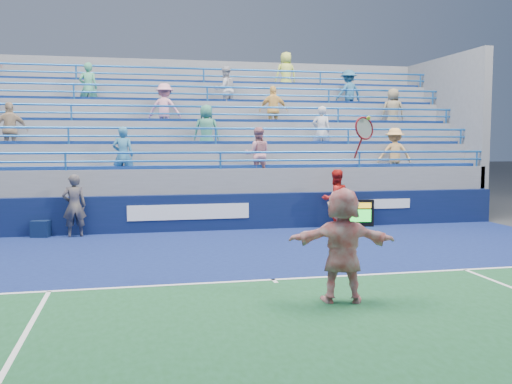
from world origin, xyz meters
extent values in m
plane|color=#333538|center=(0.00, 0.00, 0.00)|extent=(120.00, 120.00, 0.00)
cube|color=#101B50|center=(0.00, 2.20, 0.01)|extent=(18.00, 8.40, 0.02)
cube|color=white|center=(0.00, 0.00, 0.02)|extent=(11.00, 0.10, 0.01)
cube|color=white|center=(0.00, -0.10, 0.02)|extent=(0.08, 0.30, 0.01)
cube|color=#0A173B|center=(0.00, 6.50, 0.55)|extent=(18.00, 0.30, 1.10)
cube|color=white|center=(-1.00, 6.34, 0.60)|extent=(3.60, 0.02, 0.45)
cube|color=white|center=(5.20, 6.34, 0.70)|extent=(1.80, 0.02, 0.30)
cube|color=slate|center=(0.00, 9.45, 0.55)|extent=(18.00, 5.60, 1.10)
cube|color=slate|center=(0.00, 9.45, 0.93)|extent=(18.00, 5.60, 1.85)
cube|color=#153A94|center=(0.00, 7.10, 1.90)|extent=(17.40, 0.45, 0.10)
cylinder|color=blue|center=(0.00, 6.70, 2.35)|extent=(18.00, 0.07, 0.07)
cube|color=slate|center=(0.00, 9.95, 1.30)|extent=(18.00, 4.60, 2.60)
cube|color=#153A94|center=(0.00, 8.10, 2.65)|extent=(17.40, 0.45, 0.10)
cylinder|color=blue|center=(0.00, 7.70, 3.10)|extent=(18.00, 0.07, 0.07)
cube|color=slate|center=(0.00, 10.45, 1.68)|extent=(18.00, 3.60, 3.35)
cube|color=#153A94|center=(0.00, 9.10, 3.40)|extent=(17.40, 0.45, 0.10)
cylinder|color=blue|center=(0.00, 8.70, 3.85)|extent=(18.00, 0.07, 0.07)
cube|color=slate|center=(0.00, 10.95, 2.05)|extent=(18.00, 2.60, 4.10)
cube|color=#153A94|center=(0.00, 10.10, 4.15)|extent=(17.40, 0.45, 0.10)
cylinder|color=blue|center=(0.00, 9.70, 4.60)|extent=(18.00, 0.07, 0.07)
cube|color=slate|center=(0.00, 11.45, 2.42)|extent=(18.00, 1.60, 4.85)
cube|color=#153A94|center=(0.00, 11.10, 4.90)|extent=(17.40, 0.45, 0.10)
cylinder|color=blue|center=(0.00, 10.70, 5.35)|extent=(18.00, 0.07, 0.07)
imported|color=#ECAA5B|center=(5.90, 7.10, 2.28)|extent=(1.22, 0.88, 1.70)
imported|color=#C8818D|center=(1.24, 7.10, 2.28)|extent=(0.91, 0.75, 1.70)
imported|color=silver|center=(0.70, 10.10, 4.53)|extent=(0.98, 0.86, 1.70)
imported|color=#489F74|center=(-4.06, 10.10, 4.53)|extent=(0.62, 0.41, 1.70)
imported|color=#DEEE5C|center=(3.24, 11.10, 5.28)|extent=(0.86, 0.59, 1.70)
imported|color=tan|center=(-6.22, 8.10, 3.03)|extent=(1.06, 0.60, 1.70)
imported|color=gray|center=(6.77, 9.10, 3.78)|extent=(0.93, 0.71, 1.70)
imported|color=pink|center=(-1.53, 9.10, 3.78)|extent=(1.23, 0.90, 1.70)
imported|color=#3B8268|center=(-0.24, 8.10, 3.03)|extent=(0.89, 0.63, 1.70)
imported|color=#2C6485|center=(5.43, 10.10, 4.53)|extent=(1.23, 0.91, 1.70)
imported|color=teal|center=(-2.89, 7.10, 2.28)|extent=(0.66, 0.48, 1.70)
imported|color=#FFC663|center=(2.25, 9.10, 3.78)|extent=(1.03, 0.49, 1.70)
imported|color=silver|center=(3.68, 8.10, 3.03)|extent=(0.71, 0.57, 1.70)
cube|color=black|center=(4.16, 6.26, 0.43)|extent=(1.25, 0.36, 0.86)
cube|color=gold|center=(4.16, 6.18, 0.69)|extent=(1.06, 0.02, 0.17)
cube|color=#19E533|center=(4.16, 6.18, 0.37)|extent=(1.06, 0.02, 0.39)
cube|color=#0C1A3B|center=(-5.15, 6.30, 0.24)|extent=(0.58, 0.58, 0.48)
cube|color=#0C1A3B|center=(-5.15, 6.51, 0.66)|extent=(0.48, 0.17, 0.37)
imported|color=white|center=(0.77, -1.66, 0.96)|extent=(1.87, 0.96, 1.93)
torus|color=maroon|center=(1.12, -1.66, 2.89)|extent=(0.40, 0.23, 0.39)
cylinder|color=maroon|center=(1.02, -1.66, 2.57)|extent=(0.09, 0.22, 0.35)
sphere|color=#D1DC33|center=(1.17, -1.71, 3.06)|extent=(0.07, 0.07, 0.07)
imported|color=#131635|center=(-4.23, 6.08, 0.89)|extent=(0.71, 0.54, 1.78)
imported|color=red|center=(3.42, 5.93, 0.92)|extent=(1.01, 0.86, 1.84)
camera|label=1|loc=(-2.60, -10.46, 2.66)|focal=40.00mm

